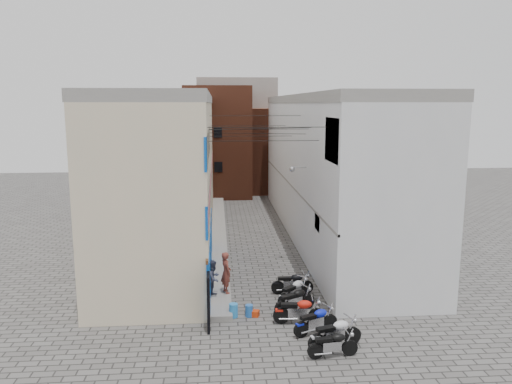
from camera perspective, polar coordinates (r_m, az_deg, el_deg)
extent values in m
plane|color=#555250|center=(20.33, 1.98, -14.50)|extent=(90.00, 90.00, 0.00)
cube|color=gray|center=(32.45, -4.25, -4.83)|extent=(0.90, 26.00, 0.25)
cube|color=beige|center=(31.77, -9.67, 2.32)|extent=(5.00, 26.00, 8.50)
cube|color=#C66F74|center=(31.68, -5.22, 1.95)|extent=(0.10, 26.00, 0.80)
cube|color=#0B4CAE|center=(24.34, -5.30, -7.06)|extent=(0.12, 10.20, 2.40)
cube|color=#0B4CAE|center=(23.48, -5.50, 2.31)|extent=(0.10, 10.20, 4.00)
cube|color=gray|center=(31.50, -9.92, 10.46)|extent=(5.10, 26.00, 0.50)
cube|color=black|center=(19.41, -5.45, -12.23)|extent=(0.10, 1.20, 2.20)
cube|color=silver|center=(32.44, 8.22, 2.52)|extent=(5.00, 26.00, 8.50)
cube|color=#0B4CAE|center=(20.46, 8.77, 5.89)|extent=(0.10, 2.40, 1.80)
cube|color=white|center=(23.49, 7.14, -3.43)|extent=(0.08, 1.00, 0.70)
cylinder|color=#B2B2B7|center=(25.93, 5.03, 2.83)|extent=(0.80, 0.06, 0.06)
sphere|color=#B2B2B7|center=(25.88, 4.15, 2.60)|extent=(0.28, 0.28, 0.28)
cube|color=gray|center=(32.17, 8.43, 10.49)|extent=(5.10, 26.00, 0.50)
cube|color=gray|center=(32.11, 3.90, 0.99)|extent=(0.10, 26.00, 0.12)
cube|color=brown|center=(46.49, -4.38, 5.78)|extent=(6.00, 6.00, 10.00)
cube|color=brown|center=(48.84, 1.52, 4.83)|extent=(5.00, 6.00, 8.00)
cube|color=gray|center=(52.49, -2.21, 6.83)|extent=(8.00, 5.00, 11.00)
cube|color=black|center=(44.21, -1.71, 0.62)|extent=(2.00, 0.30, 2.40)
cylinder|color=black|center=(20.50, 1.47, 7.41)|extent=(5.20, 0.02, 0.02)
cylinder|color=black|center=(22.53, 0.93, 5.86)|extent=(5.20, 0.02, 0.02)
cylinder|color=black|center=(24.99, 0.38, 7.20)|extent=(5.20, 0.02, 0.02)
cylinder|color=black|center=(27.46, -0.07, 8.71)|extent=(5.20, 0.02, 0.02)
cylinder|color=black|center=(30.50, -0.51, 6.40)|extent=(5.20, 0.02, 0.02)
cylinder|color=black|center=(33.46, -0.88, 7.58)|extent=(5.20, 0.02, 0.02)
cylinder|color=black|center=(23.49, 0.70, 7.26)|extent=(5.65, 2.07, 0.02)
cylinder|color=black|center=(26.50, 0.10, 6.71)|extent=(5.80, 1.58, 0.02)
imported|color=brown|center=(22.14, -3.44, -9.15)|extent=(0.63, 0.78, 1.84)
imported|color=#33384D|center=(21.84, -4.89, -9.78)|extent=(0.92, 0.98, 1.60)
cylinder|color=#2460B4|center=(20.61, -0.79, -13.41)|extent=(0.34, 0.34, 0.48)
cylinder|color=#2B89D7|center=(20.57, -2.59, -13.36)|extent=(0.37, 0.37, 0.55)
cube|color=red|center=(20.67, -0.22, -13.70)|extent=(0.46, 0.41, 0.24)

